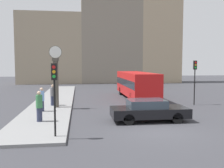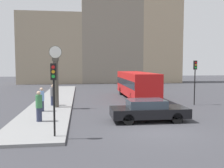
{
  "view_description": "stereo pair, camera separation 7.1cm",
  "coord_description": "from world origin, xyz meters",
  "px_view_note": "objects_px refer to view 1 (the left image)",
  "views": [
    {
      "loc": [
        -4.1,
        -12.53,
        3.48
      ],
      "look_at": [
        -1.43,
        7.5,
        1.87
      ],
      "focal_mm": 40.0,
      "sensor_mm": 36.0,
      "label": 1
    },
    {
      "loc": [
        -4.03,
        -12.54,
        3.48
      ],
      "look_at": [
        -1.43,
        7.5,
        1.87
      ],
      "focal_mm": 40.0,
      "sensor_mm": 36.0,
      "label": 2
    }
  ],
  "objects_px": {
    "sedan_car": "(149,110)",
    "bus_distant": "(136,83)",
    "traffic_light_far": "(195,73)",
    "pedestrian_green_hoodie": "(39,106)",
    "traffic_light_near": "(54,84)",
    "street_clock": "(56,78)",
    "pedestrian_grey_jacket": "(53,95)",
    "pedestrian_blue_stripe": "(42,100)"
  },
  "relations": [
    {
      "from": "pedestrian_grey_jacket",
      "to": "pedestrian_blue_stripe",
      "type": "bearing_deg",
      "value": -101.49
    },
    {
      "from": "street_clock",
      "to": "pedestrian_green_hoodie",
      "type": "xyz_separation_m",
      "value": [
        -0.54,
        -4.82,
        -1.36
      ]
    },
    {
      "from": "bus_distant",
      "to": "sedan_car",
      "type": "bearing_deg",
      "value": -98.87
    },
    {
      "from": "pedestrian_green_hoodie",
      "to": "sedan_car",
      "type": "bearing_deg",
      "value": -1.18
    },
    {
      "from": "traffic_light_near",
      "to": "street_clock",
      "type": "relative_size",
      "value": 0.71
    },
    {
      "from": "traffic_light_near",
      "to": "pedestrian_green_hoodie",
      "type": "relative_size",
      "value": 1.89
    },
    {
      "from": "street_clock",
      "to": "sedan_car",
      "type": "bearing_deg",
      "value": -39.69
    },
    {
      "from": "street_clock",
      "to": "pedestrian_grey_jacket",
      "type": "height_order",
      "value": "street_clock"
    },
    {
      "from": "sedan_car",
      "to": "traffic_light_near",
      "type": "relative_size",
      "value": 1.38
    },
    {
      "from": "pedestrian_blue_stripe",
      "to": "bus_distant",
      "type": "bearing_deg",
      "value": 38.98
    },
    {
      "from": "sedan_car",
      "to": "traffic_light_near",
      "type": "bearing_deg",
      "value": -150.21
    },
    {
      "from": "pedestrian_grey_jacket",
      "to": "pedestrian_blue_stripe",
      "type": "relative_size",
      "value": 1.01
    },
    {
      "from": "bus_distant",
      "to": "pedestrian_blue_stripe",
      "type": "distance_m",
      "value": 10.83
    },
    {
      "from": "sedan_car",
      "to": "pedestrian_green_hoodie",
      "type": "relative_size",
      "value": 2.62
    },
    {
      "from": "pedestrian_blue_stripe",
      "to": "traffic_light_near",
      "type": "bearing_deg",
      "value": -76.72
    },
    {
      "from": "sedan_car",
      "to": "pedestrian_green_hoodie",
      "type": "bearing_deg",
      "value": 178.82
    },
    {
      "from": "traffic_light_near",
      "to": "street_clock",
      "type": "xyz_separation_m",
      "value": [
        -0.64,
        8.0,
        -0.17
      ]
    },
    {
      "from": "traffic_light_far",
      "to": "pedestrian_blue_stripe",
      "type": "height_order",
      "value": "traffic_light_far"
    },
    {
      "from": "pedestrian_grey_jacket",
      "to": "traffic_light_near",
      "type": "bearing_deg",
      "value": -83.63
    },
    {
      "from": "pedestrian_green_hoodie",
      "to": "pedestrian_grey_jacket",
      "type": "bearing_deg",
      "value": 88.05
    },
    {
      "from": "bus_distant",
      "to": "pedestrian_green_hoodie",
      "type": "relative_size",
      "value": 5.37
    },
    {
      "from": "traffic_light_far",
      "to": "pedestrian_green_hoodie",
      "type": "relative_size",
      "value": 2.13
    },
    {
      "from": "sedan_car",
      "to": "pedestrian_blue_stripe",
      "type": "bearing_deg",
      "value": 153.97
    },
    {
      "from": "traffic_light_near",
      "to": "sedan_car",
      "type": "bearing_deg",
      "value": 29.79
    },
    {
      "from": "street_clock",
      "to": "pedestrian_blue_stripe",
      "type": "xyz_separation_m",
      "value": [
        -0.86,
        -1.62,
        -1.41
      ]
    },
    {
      "from": "pedestrian_green_hoodie",
      "to": "traffic_light_near",
      "type": "bearing_deg",
      "value": -69.52
    },
    {
      "from": "sedan_car",
      "to": "pedestrian_green_hoodie",
      "type": "distance_m",
      "value": 6.52
    },
    {
      "from": "sedan_car",
      "to": "bus_distant",
      "type": "height_order",
      "value": "bus_distant"
    },
    {
      "from": "bus_distant",
      "to": "pedestrian_blue_stripe",
      "type": "xyz_separation_m",
      "value": [
        -8.41,
        -6.81,
        -0.53
      ]
    },
    {
      "from": "pedestrian_grey_jacket",
      "to": "pedestrian_green_hoodie",
      "type": "height_order",
      "value": "pedestrian_green_hoodie"
    },
    {
      "from": "traffic_light_far",
      "to": "pedestrian_green_hoodie",
      "type": "xyz_separation_m",
      "value": [
        -12.06,
        -5.24,
        -1.68
      ]
    },
    {
      "from": "sedan_car",
      "to": "pedestrian_green_hoodie",
      "type": "xyz_separation_m",
      "value": [
        -6.51,
        0.13,
        0.35
      ]
    },
    {
      "from": "traffic_light_far",
      "to": "pedestrian_green_hoodie",
      "type": "bearing_deg",
      "value": -156.5
    },
    {
      "from": "traffic_light_far",
      "to": "pedestrian_blue_stripe",
      "type": "bearing_deg",
      "value": -170.63
    },
    {
      "from": "sedan_car",
      "to": "bus_distant",
      "type": "distance_m",
      "value": 10.3
    },
    {
      "from": "pedestrian_grey_jacket",
      "to": "street_clock",
      "type": "bearing_deg",
      "value": -68.9
    },
    {
      "from": "bus_distant",
      "to": "pedestrian_grey_jacket",
      "type": "xyz_separation_m",
      "value": [
        -7.9,
        -4.28,
        -0.54
      ]
    },
    {
      "from": "sedan_car",
      "to": "traffic_light_near",
      "type": "distance_m",
      "value": 6.42
    },
    {
      "from": "pedestrian_blue_stripe",
      "to": "street_clock",
      "type": "bearing_deg",
      "value": 61.94
    },
    {
      "from": "traffic_light_far",
      "to": "pedestrian_green_hoodie",
      "type": "height_order",
      "value": "traffic_light_far"
    },
    {
      "from": "bus_distant",
      "to": "traffic_light_near",
      "type": "height_order",
      "value": "traffic_light_near"
    },
    {
      "from": "pedestrian_grey_jacket",
      "to": "pedestrian_green_hoodie",
      "type": "xyz_separation_m",
      "value": [
        -0.19,
        -5.72,
        0.06
      ]
    }
  ]
}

